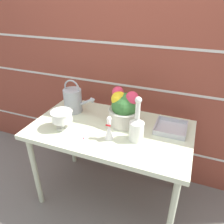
% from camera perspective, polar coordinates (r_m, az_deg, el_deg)
% --- Properties ---
extents(ground_plane, '(12.00, 12.00, 0.00)m').
position_cam_1_polar(ground_plane, '(2.17, -0.37, -20.81)').
color(ground_plane, slate).
extents(brick_wall, '(3.60, 0.08, 2.20)m').
position_cam_1_polar(brick_wall, '(1.94, 4.95, 12.16)').
color(brick_wall, brown).
rests_on(brick_wall, ground_plane).
extents(patio_table, '(1.22, 0.70, 0.74)m').
position_cam_1_polar(patio_table, '(1.72, -0.43, -6.20)').
color(patio_table, beige).
rests_on(patio_table, ground_plane).
extents(watering_can, '(0.30, 0.15, 0.29)m').
position_cam_1_polar(watering_can, '(1.89, -10.07, 3.13)').
color(watering_can, '#9EA3A8').
rests_on(watering_can, patio_table).
extents(crystal_pedestal_bowl, '(0.17, 0.17, 0.14)m').
position_cam_1_polar(crystal_pedestal_bowl, '(1.67, -12.98, -1.23)').
color(crystal_pedestal_bowl, silver).
rests_on(crystal_pedestal_bowl, patio_table).
extents(flower_planter, '(0.25, 0.25, 0.29)m').
position_cam_1_polar(flower_planter, '(1.67, 3.15, 0.98)').
color(flower_planter, beige).
rests_on(flower_planter, patio_table).
extents(glass_decanter, '(0.10, 0.10, 0.33)m').
position_cam_1_polar(glass_decanter, '(1.50, 6.48, -3.83)').
color(glass_decanter, silver).
rests_on(glass_decanter, patio_table).
extents(figurine_vase, '(0.06, 0.06, 0.18)m').
position_cam_1_polar(figurine_vase, '(1.52, -0.78, -4.63)').
color(figurine_vase, white).
rests_on(figurine_vase, patio_table).
extents(wire_tray, '(0.23, 0.23, 0.04)m').
position_cam_1_polar(wire_tray, '(1.71, 15.07, -4.18)').
color(wire_tray, '#B7B7BC').
rests_on(wire_tray, patio_table).
extents(fallen_petal, '(0.01, 0.01, 0.01)m').
position_cam_1_polar(fallen_petal, '(1.57, -7.41, -6.77)').
color(fallen_petal, '#E03856').
rests_on(fallen_petal, patio_table).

